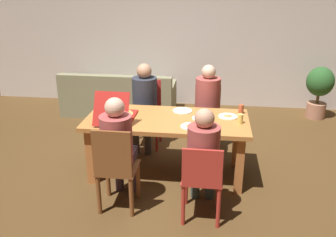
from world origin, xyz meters
name	(u,v)px	position (x,y,z in m)	size (l,w,h in m)	color
ground_plane	(167,173)	(0.00, 0.00, 0.00)	(20.00, 20.00, 0.00)	#4E351A
back_wall	(187,31)	(0.00, 2.86, 1.43)	(7.93, 0.12, 2.85)	beige
dining_table	(167,126)	(0.00, 0.00, 0.65)	(1.98, 0.89, 0.76)	#B97437
chair_0	(207,115)	(0.47, 0.89, 0.49)	(0.39, 0.42, 0.92)	brown
person_0	(207,101)	(0.47, 0.77, 0.74)	(0.35, 0.50, 1.25)	#323649
chair_1	(116,168)	(-0.43, -0.85, 0.51)	(0.42, 0.41, 0.98)	brown
person_1	(118,143)	(-0.43, -0.72, 0.74)	(0.33, 0.53, 1.25)	#42303E
chair_2	(202,179)	(0.47, -0.91, 0.49)	(0.41, 0.43, 0.87)	#B93129
person_2	(203,153)	(0.47, -0.77, 0.70)	(0.32, 0.55, 1.20)	#314343
chair_3	(146,109)	(-0.43, 0.88, 0.55)	(0.44, 0.40, 0.97)	#B62926
person_3	(144,99)	(-0.43, 0.74, 0.74)	(0.35, 0.51, 1.25)	#403E3E
pizza_box_0	(117,114)	(-0.60, -0.07, 0.81)	(0.41, 0.61, 0.38)	#B01F19
plate_0	(182,111)	(0.16, 0.28, 0.77)	(0.25, 0.25, 0.01)	white
plate_1	(201,118)	(0.42, 0.04, 0.77)	(0.22, 0.22, 0.03)	white
plate_2	(228,116)	(0.74, 0.14, 0.77)	(0.23, 0.23, 0.03)	white
plate_3	(190,126)	(0.30, -0.24, 0.77)	(0.23, 0.23, 0.03)	white
drinking_glass_0	(241,109)	(0.90, 0.29, 0.82)	(0.06, 0.06, 0.12)	#B74F2D
drinking_glass_1	(240,119)	(0.87, -0.05, 0.82)	(0.07, 0.07, 0.11)	#E6C662
couch	(119,99)	(-1.17, 2.10, 0.27)	(2.03, 0.85, 0.79)	gray
potted_plant	(319,88)	(2.40, 2.33, 0.56)	(0.47, 0.47, 0.93)	#AF7359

